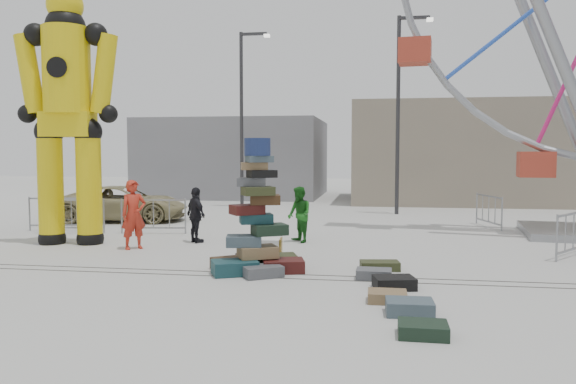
% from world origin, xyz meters
% --- Properties ---
extents(ground, '(90.00, 90.00, 0.00)m').
position_xyz_m(ground, '(0.00, 0.00, 0.00)').
color(ground, '#9E9E99').
rests_on(ground, ground).
extents(track_line_near, '(40.00, 0.04, 0.01)m').
position_xyz_m(track_line_near, '(0.00, 0.60, 0.00)').
color(track_line_near, '#47443F').
rests_on(track_line_near, ground).
extents(track_line_far, '(40.00, 0.04, 0.01)m').
position_xyz_m(track_line_far, '(0.00, 1.00, 0.00)').
color(track_line_far, '#47443F').
rests_on(track_line_far, ground).
extents(building_right, '(12.00, 8.00, 5.00)m').
position_xyz_m(building_right, '(7.00, 20.00, 2.50)').
color(building_right, gray).
rests_on(building_right, ground).
extents(building_left, '(10.00, 8.00, 4.40)m').
position_xyz_m(building_left, '(-6.00, 22.00, 2.20)').
color(building_left, gray).
rests_on(building_left, ground).
extents(lamp_post_right, '(1.41, 0.25, 8.00)m').
position_xyz_m(lamp_post_right, '(3.09, 13.00, 4.48)').
color(lamp_post_right, '#2D2D30').
rests_on(lamp_post_right, ground).
extents(lamp_post_left, '(1.41, 0.25, 8.00)m').
position_xyz_m(lamp_post_left, '(-3.91, 15.00, 4.48)').
color(lamp_post_left, '#2D2D30').
rests_on(lamp_post_left, ground).
extents(suitcase_tower, '(2.15, 1.87, 2.82)m').
position_xyz_m(suitcase_tower, '(-0.33, 1.21, 0.79)').
color(suitcase_tower, '#174047').
rests_on(suitcase_tower, ground).
extents(crash_test_dummy, '(2.86, 1.26, 7.18)m').
position_xyz_m(crash_test_dummy, '(-6.17, 3.94, 3.78)').
color(crash_test_dummy, black).
rests_on(crash_test_dummy, ground).
extents(steamer_trunk, '(0.94, 0.60, 0.42)m').
position_xyz_m(steamer_trunk, '(-0.55, 3.00, 0.21)').
color(steamer_trunk, silver).
rests_on(steamer_trunk, ground).
extents(row_case_0, '(0.88, 0.57, 0.19)m').
position_xyz_m(row_case_0, '(2.25, 1.73, 0.10)').
color(row_case_0, '#33381C').
rests_on(row_case_0, ground).
extents(row_case_1, '(0.71, 0.50, 0.20)m').
position_xyz_m(row_case_1, '(2.13, 0.84, 0.10)').
color(row_case_1, '#53555A').
rests_on(row_case_1, ground).
extents(row_case_2, '(0.84, 0.70, 0.23)m').
position_xyz_m(row_case_2, '(2.51, 0.10, 0.11)').
color(row_case_2, black).
rests_on(row_case_2, ground).
extents(row_case_3, '(0.65, 0.50, 0.18)m').
position_xyz_m(row_case_3, '(2.36, -0.86, 0.09)').
color(row_case_3, olive).
rests_on(row_case_3, ground).
extents(row_case_4, '(0.75, 0.56, 0.23)m').
position_xyz_m(row_case_4, '(2.69, -1.56, 0.12)').
color(row_case_4, '#42545E').
rests_on(row_case_4, ground).
extents(row_case_5, '(0.68, 0.53, 0.20)m').
position_xyz_m(row_case_5, '(2.81, -2.60, 0.10)').
color(row_case_5, black).
rests_on(row_case_5, ground).
extents(barricade_dummy_a, '(1.98, 0.49, 1.10)m').
position_xyz_m(barricade_dummy_a, '(-7.88, 6.31, 0.55)').
color(barricade_dummy_a, gray).
rests_on(barricade_dummy_a, ground).
extents(barricade_dummy_b, '(1.99, 0.44, 1.10)m').
position_xyz_m(barricade_dummy_b, '(-7.21, 5.79, 0.55)').
color(barricade_dummy_b, gray).
rests_on(barricade_dummy_b, ground).
extents(barricade_dummy_c, '(2.00, 0.34, 1.10)m').
position_xyz_m(barricade_dummy_c, '(-4.68, 6.16, 0.55)').
color(barricade_dummy_c, gray).
rests_on(barricade_dummy_c, ground).
extents(barricade_wheel_front, '(1.31, 1.64, 1.10)m').
position_xyz_m(barricade_wheel_front, '(6.89, 4.06, 0.55)').
color(barricade_wheel_front, gray).
rests_on(barricade_wheel_front, ground).
extents(barricade_wheel_back, '(0.54, 1.97, 1.10)m').
position_xyz_m(barricade_wheel_back, '(5.94, 9.41, 0.55)').
color(barricade_wheel_back, gray).
rests_on(barricade_wheel_back, ground).
extents(pedestrian_red, '(0.78, 0.77, 1.81)m').
position_xyz_m(pedestrian_red, '(-4.08, 3.42, 0.90)').
color(pedestrian_red, '#B12919').
rests_on(pedestrian_red, ground).
extents(pedestrian_green, '(0.92, 0.97, 1.57)m').
position_xyz_m(pedestrian_green, '(0.04, 5.17, 0.79)').
color(pedestrian_green, '#185E17').
rests_on(pedestrian_green, ground).
extents(pedestrian_black, '(0.92, 0.90, 1.55)m').
position_xyz_m(pedestrian_black, '(-2.81, 4.68, 0.78)').
color(pedestrian_black, black).
rests_on(pedestrian_black, ground).
extents(parked_suv, '(4.99, 2.97, 1.30)m').
position_xyz_m(parked_suv, '(-7.06, 9.02, 0.65)').
color(parked_suv, '#958C60').
rests_on(parked_suv, ground).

